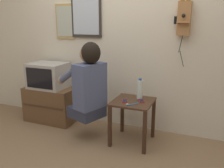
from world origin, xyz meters
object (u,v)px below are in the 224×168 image
at_px(wall_phone_antique, 184,18).
at_px(framed_picture, 65,21).
at_px(television, 48,75).
at_px(water_bottle, 140,89).
at_px(wall_mirror, 86,8).
at_px(toothbrush, 131,104).
at_px(cell_phone_held, 125,101).
at_px(person, 89,82).
at_px(cell_phone_spare, 141,101).

bearing_deg(wall_phone_antique, framed_picture, 178.48).
relative_size(television, water_bottle, 2.06).
height_order(framed_picture, wall_mirror, wall_mirror).
xyz_separation_m(wall_mirror, toothbrush, (0.86, -0.57, -1.10)).
bearing_deg(cell_phone_held, television, 149.43).
bearing_deg(wall_mirror, television, -155.34).
bearing_deg(wall_mirror, cell_phone_held, -32.82).
xyz_separation_m(wall_mirror, water_bottle, (0.89, -0.31, -0.98)).
xyz_separation_m(person, wall_mirror, (-0.31, 0.55, 0.89)).
relative_size(wall_phone_antique, water_bottle, 3.17).
bearing_deg(water_bottle, framed_picture, 165.66).
height_order(person, water_bottle, person).
bearing_deg(water_bottle, toothbrush, -95.32).
distance_m(framed_picture, cell_phone_held, 1.52).
xyz_separation_m(person, water_bottle, (0.58, 0.24, -0.09)).
relative_size(television, wall_mirror, 0.67).
height_order(water_bottle, toothbrush, water_bottle).
bearing_deg(cell_phone_spare, television, 146.48).
distance_m(wall_phone_antique, framed_picture, 1.67).
bearing_deg(cell_phone_held, water_bottle, 32.33).
distance_m(framed_picture, cell_phone_spare, 1.63).
bearing_deg(toothbrush, television, 28.45).
xyz_separation_m(wall_phone_antique, cell_phone_held, (-0.57, -0.44, -0.97)).
bearing_deg(toothbrush, cell_phone_spare, -70.17).
height_order(cell_phone_held, water_bottle, water_bottle).
height_order(television, cell_phone_spare, television).
distance_m(person, wall_phone_antique, 1.37).
xyz_separation_m(wall_mirror, cell_phone_held, (0.75, -0.49, -1.10)).
bearing_deg(toothbrush, cell_phone_held, 4.49).
relative_size(wall_mirror, toothbrush, 6.03).
relative_size(person, cell_phone_held, 6.94).
relative_size(framed_picture, cell_phone_held, 3.59).
bearing_deg(cell_phone_spare, wall_mirror, 129.42).
xyz_separation_m(cell_phone_held, toothbrush, (0.11, -0.08, 0.00)).
height_order(television, toothbrush, television).
relative_size(wall_mirror, cell_phone_spare, 5.73).
height_order(television, framed_picture, framed_picture).
xyz_separation_m(framed_picture, cell_phone_spare, (1.28, -0.40, -0.92)).
bearing_deg(cell_phone_spare, wall_phone_antique, 15.24).
bearing_deg(framed_picture, wall_phone_antique, -1.52).
relative_size(television, cell_phone_spare, 3.84).
height_order(television, water_bottle, television).
distance_m(person, water_bottle, 0.63).
bearing_deg(person, cell_phone_held, -60.93).
bearing_deg(wall_mirror, cell_phone_spare, -23.22).
distance_m(television, wall_mirror, 1.11).
bearing_deg(wall_mirror, water_bottle, -19.46).
distance_m(water_bottle, toothbrush, 0.28).
bearing_deg(wall_phone_antique, water_bottle, -147.90).
bearing_deg(water_bottle, wall_phone_antique, 32.10).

